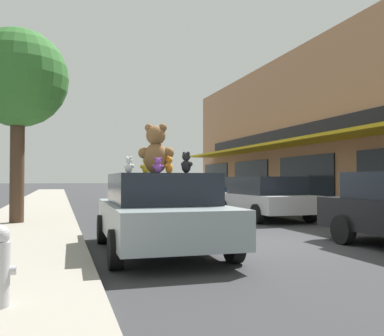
# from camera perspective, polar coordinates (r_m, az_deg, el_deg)

# --- Properties ---
(ground_plane) EXTENTS (260.00, 260.00, 0.00)m
(ground_plane) POSITION_cam_1_polar(r_m,az_deg,el_deg) (9.36, 9.04, -9.78)
(ground_plane) COLOR #333335
(sidewalk_near) EXTENTS (2.82, 90.00, 0.12)m
(sidewalk_near) POSITION_cam_1_polar(r_m,az_deg,el_deg) (8.46, -23.67, -10.14)
(sidewalk_near) COLOR gray
(sidewalk_near) RESTS_ON ground_plane
(plush_art_car) EXTENTS (2.17, 4.34, 1.45)m
(plush_art_car) POSITION_cam_1_polar(r_m,az_deg,el_deg) (8.00, -4.33, -5.73)
(plush_art_car) COLOR #8C999E
(plush_art_car) RESTS_ON ground_plane
(teddy_bear_giant) EXTENTS (0.71, 0.52, 0.94)m
(teddy_bear_giant) POSITION_cam_1_polar(r_m,az_deg,el_deg) (8.07, -4.84, 2.46)
(teddy_bear_giant) COLOR olive
(teddy_bear_giant) RESTS_ON plush_art_car
(teddy_bear_purple) EXTENTS (0.19, 0.13, 0.25)m
(teddy_bear_purple) POSITION_cam_1_polar(r_m,az_deg,el_deg) (6.93, -4.55, 0.36)
(teddy_bear_purple) COLOR purple
(teddy_bear_purple) RESTS_ON plush_art_car
(teddy_bear_orange) EXTENTS (0.22, 0.23, 0.33)m
(teddy_bear_orange) POSITION_cam_1_polar(r_m,az_deg,el_deg) (7.95, -3.08, 0.39)
(teddy_bear_orange) COLOR orange
(teddy_bear_orange) RESTS_ON plush_art_car
(teddy_bear_black) EXTENTS (0.21, 0.27, 0.36)m
(teddy_bear_black) POSITION_cam_1_polar(r_m,az_deg,el_deg) (7.15, -0.77, 0.70)
(teddy_bear_black) COLOR black
(teddy_bear_black) RESTS_ON plush_art_car
(teddy_bear_blue) EXTENTS (0.16, 0.12, 0.22)m
(teddy_bear_blue) POSITION_cam_1_polar(r_m,az_deg,el_deg) (8.97, -5.42, -0.17)
(teddy_bear_blue) COLOR blue
(teddy_bear_blue) RESTS_ON plush_art_car
(teddy_bear_yellow) EXTENTS (0.27, 0.20, 0.35)m
(teddy_bear_yellow) POSITION_cam_1_polar(r_m,az_deg,el_deg) (8.60, -6.17, 0.33)
(teddy_bear_yellow) COLOR yellow
(teddy_bear_yellow) RESTS_ON plush_art_car
(teddy_bear_white) EXTENTS (0.19, 0.20, 0.29)m
(teddy_bear_white) POSITION_cam_1_polar(r_m,az_deg,el_deg) (7.42, -8.41, 0.39)
(teddy_bear_white) COLOR white
(teddy_bear_white) RESTS_ON plush_art_car
(parked_car_far_center) EXTENTS (2.02, 4.25, 1.43)m
(parked_car_far_center) POSITION_cam_1_polar(r_m,az_deg,el_deg) (14.60, 9.60, -3.76)
(parked_car_far_center) COLOR #B7B7BC
(parked_car_far_center) RESTS_ON ground_plane
(parked_car_far_right) EXTENTS (2.04, 4.22, 1.55)m
(parked_car_far_right) POSITION_cam_1_polar(r_m,az_deg,el_deg) (21.27, 0.80, -3.00)
(parked_car_far_right) COLOR #1E4793
(parked_car_far_right) RESTS_ON ground_plane
(street_tree) EXTENTS (2.81, 2.81, 5.52)m
(street_tree) POSITION_cam_1_polar(r_m,az_deg,el_deg) (13.40, -22.18, 10.86)
(street_tree) COLOR #473323
(street_tree) RESTS_ON sidewalk_near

